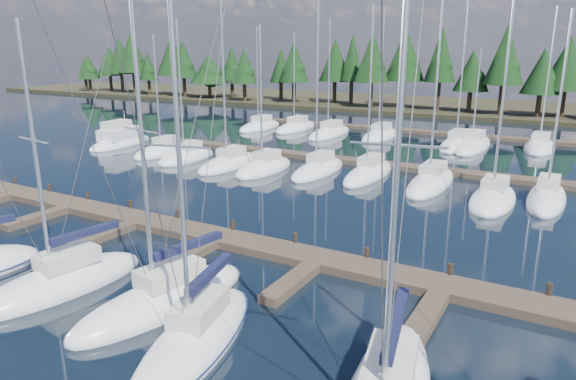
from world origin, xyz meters
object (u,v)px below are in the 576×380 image
Objects in this scene: front_sailboat_2 at (62,283)px; motor_yacht_left at (121,141)px; front_sailboat_4 at (196,339)px; front_sailboat_3 at (164,300)px; main_dock at (215,242)px.

front_sailboat_2 reaches higher than motor_yacht_left.
front_sailboat_4 is at bearing -4.52° from front_sailboat_2.
main_dock is at bearing 109.90° from front_sailboat_3.
motor_yacht_left is (-24.45, 25.92, 0.21)m from front_sailboat_2.
front_sailboat_4 reaches higher than main_dock.
front_sailboat_2 is at bearing -46.67° from motor_yacht_left.
front_sailboat_3 reaches higher than main_dock.
front_sailboat_2 is 5.10m from front_sailboat_3.
main_dock is 9.74m from front_sailboat_4.
front_sailboat_2 is 35.64m from motor_yacht_left.
front_sailboat_2 is (-2.66, -7.48, 0.08)m from main_dock.
motor_yacht_left is at bearing 133.33° from front_sailboat_2.
front_sailboat_3 is at bearing 151.43° from front_sailboat_4.
front_sailboat_3 is 3.47m from front_sailboat_4.
front_sailboat_3 is (4.99, 1.02, 0.01)m from front_sailboat_2.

